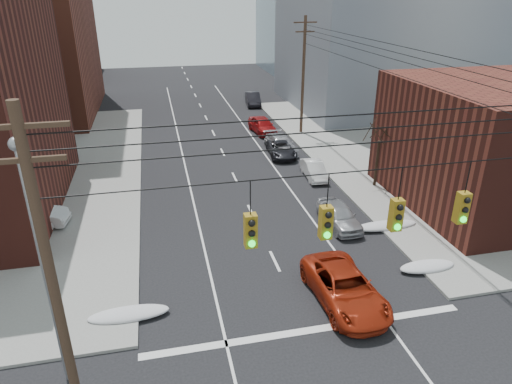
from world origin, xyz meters
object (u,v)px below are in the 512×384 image
parked_car_b (314,170)px  lot_car_a (28,216)px  parked_car_c (281,149)px  lot_car_b (20,172)px  parked_car_a (339,215)px  parked_car_e (262,125)px  parked_car_f (253,99)px  parked_car_d (281,144)px  red_pickup (345,288)px

parked_car_b → lot_car_a: bearing=-164.7°
parked_car_c → lot_car_b: 20.43m
parked_car_a → parked_car_b: 7.75m
parked_car_b → lot_car_a: 19.70m
parked_car_e → parked_car_f: bearing=75.5°
lot_car_a → lot_car_b: bearing=23.5°
lot_car_b → parked_car_e: bearing=-42.8°
parked_car_b → parked_car_c: bearing=105.3°
parked_car_e → lot_car_b: bearing=-163.8°
parked_car_d → parked_car_e: 5.99m
parked_car_b → parked_car_e: bearing=98.7°
parked_car_b → parked_car_f: (0.50, 24.14, 0.14)m
parked_car_e → lot_car_a: 24.44m
parked_car_d → parked_car_e: bearing=87.5°
parked_car_f → parked_car_e: bearing=-91.6°
parked_car_d → parked_car_e: (-0.23, 5.99, 0.09)m
lot_car_a → red_pickup: bearing=-116.6°
red_pickup → parked_car_e: size_ratio=1.21×
parked_car_b → parked_car_e: parked_car_e is taller
parked_car_a → lot_car_b: 23.32m
red_pickup → lot_car_a: size_ratio=1.24×
red_pickup → parked_car_a: size_ratio=1.35×
parked_car_a → parked_car_e: 19.99m
parked_car_b → parked_car_f: bearing=92.4°
parked_car_c → parked_car_e: bearing=95.0°
parked_car_e → lot_car_a: lot_car_a is taller
parked_car_c → lot_car_a: bearing=-147.9°
parked_car_b → parked_car_e: 12.37m
parked_car_c → lot_car_b: size_ratio=0.84×
red_pickup → parked_car_b: size_ratio=1.47×
lot_car_a → lot_car_b: (-2.17, 7.69, 0.01)m
lot_car_b → red_pickup: bearing=-111.7°
parked_car_c → parked_car_d: (0.23, 1.03, 0.07)m
parked_car_a → parked_car_c: parked_car_a is taller
red_pickup → lot_car_a: 18.91m
parked_car_f → lot_car_a: size_ratio=1.04×
parked_car_b → parked_car_e: (-1.10, 12.32, 0.16)m
red_pickup → parked_car_a: 7.47m
red_pickup → parked_car_f: size_ratio=1.20×
red_pickup → lot_car_a: bearing=142.9°
red_pickup → parked_car_a: red_pickup is taller
red_pickup → parked_car_c: 20.15m
parked_car_c → parked_car_b: bearing=-73.3°
parked_car_a → lot_car_a: 18.56m
parked_car_b → parked_car_d: parked_car_d is taller
parked_car_d → parked_car_f: (1.37, 17.80, 0.07)m
parked_car_a → lot_car_a: bearing=166.3°
parked_car_a → parked_car_d: bearing=86.8°
red_pickup → parked_car_b: 15.13m
parked_car_b → parked_car_f: size_ratio=0.82×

